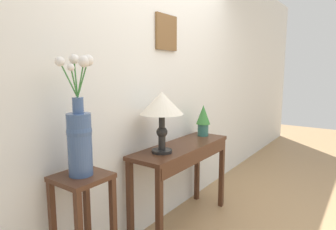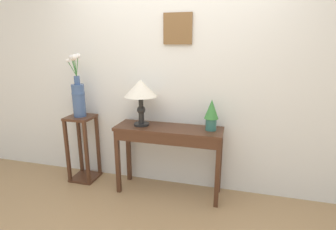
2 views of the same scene
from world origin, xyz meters
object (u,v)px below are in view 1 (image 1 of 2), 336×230
object	(u,v)px
console_table	(184,158)
flower_vase_tall	(79,133)
table_lamp	(162,106)
potted_plant_on_console	(203,119)

from	to	relation	value
console_table	flower_vase_tall	world-z (taller)	flower_vase_tall
console_table	table_lamp	world-z (taller)	table_lamp
console_table	table_lamp	xyz separation A→B (m)	(-0.31, 0.02, 0.51)
console_table	table_lamp	bearing A→B (deg)	175.94
table_lamp	flower_vase_tall	bearing A→B (deg)	178.00
potted_plant_on_console	flower_vase_tall	size ratio (longest dim) A/B	0.44
console_table	potted_plant_on_console	size ratio (longest dim) A/B	3.59
console_table	table_lamp	distance (m)	0.60
potted_plant_on_console	flower_vase_tall	distance (m)	1.55
console_table	potted_plant_on_console	distance (m)	0.54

